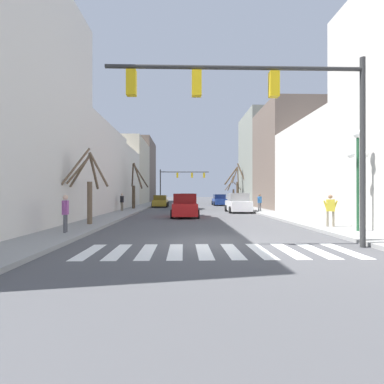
{
  "coord_description": "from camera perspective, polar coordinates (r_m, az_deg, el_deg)",
  "views": [
    {
      "loc": [
        -1.1,
        -11.13,
        1.85
      ],
      "look_at": [
        0.05,
        29.58,
        1.95
      ],
      "focal_mm": 28.0,
      "sensor_mm": 36.0,
      "label": 1
    }
  ],
  "objects": [
    {
      "name": "ground_plane",
      "position": [
        11.34,
        4.01,
        -9.54
      ],
      "size": [
        240.0,
        240.0,
        0.0
      ],
      "primitive_type": "plane",
      "color": "#4C4C4F"
    },
    {
      "name": "sidewalk_left",
      "position": [
        12.43,
        -26.87,
        -8.34
      ],
      "size": [
        2.23,
        90.0,
        0.15
      ],
      "color": "gray",
      "rests_on": "ground_plane"
    },
    {
      "name": "sidewalk_right",
      "position": [
        13.5,
        32.16,
        -7.68
      ],
      "size": [
        2.23,
        90.0,
        0.15
      ],
      "color": "gray",
      "rests_on": "ground_plane"
    },
    {
      "name": "building_row_left",
      "position": [
        38.38,
        -15.8,
        5.37
      ],
      "size": [
        6.0,
        63.76,
        13.04
      ],
      "color": "beige",
      "rests_on": "ground_plane"
    },
    {
      "name": "building_row_right",
      "position": [
        29.0,
        22.08,
        7.3
      ],
      "size": [
        6.0,
        41.3,
        12.82
      ],
      "color": "beige",
      "rests_on": "ground_plane"
    },
    {
      "name": "crosswalk_stripes",
      "position": [
        9.69,
        5.01,
        -11.14
      ],
      "size": [
        8.55,
        2.6,
        0.01
      ],
      "color": "white",
      "rests_on": "ground_plane"
    },
    {
      "name": "traffic_signal_near",
      "position": [
        10.78,
        14.09,
        16.1
      ],
      "size": [
        8.76,
        0.28,
        6.44
      ],
      "color": "#2D2D2D",
      "rests_on": "ground_plane"
    },
    {
      "name": "traffic_signal_far",
      "position": [
        50.09,
        -2.43,
        2.68
      ],
      "size": [
        8.22,
        0.28,
        5.73
      ],
      "color": "#2D2D2D",
      "rests_on": "ground_plane"
    },
    {
      "name": "street_lamp_right_corner",
      "position": [
        15.34,
        29.03,
        5.42
      ],
      "size": [
        0.95,
        0.36,
        4.51
      ],
      "color": "#1E4C2D",
      "rests_on": "sidewalk_right"
    },
    {
      "name": "car_at_intersection",
      "position": [
        43.95,
        5.21,
        -1.56
      ],
      "size": [
        1.96,
        4.79,
        1.62
      ],
      "rotation": [
        0.0,
        0.0,
        1.57
      ],
      "color": "navy",
      "rests_on": "ground_plane"
    },
    {
      "name": "car_parked_left_far",
      "position": [
        39.22,
        -6.02,
        -1.78
      ],
      "size": [
        1.99,
        4.87,
        1.54
      ],
      "rotation": [
        0.0,
        0.0,
        1.57
      ],
      "color": "#A38423",
      "rests_on": "ground_plane"
    },
    {
      "name": "car_parked_right_far",
      "position": [
        22.83,
        -1.37,
        -2.71
      ],
      "size": [
        2.08,
        4.37,
        1.79
      ],
      "rotation": [
        0.0,
        0.0,
        -1.57
      ],
      "color": "red",
      "rests_on": "ground_plane"
    },
    {
      "name": "car_parked_right_near",
      "position": [
        34.13,
        -0.9,
        -1.87
      ],
      "size": [
        1.97,
        4.88,
        1.77
      ],
      "rotation": [
        0.0,
        0.0,
        -1.57
      ],
      "color": "black",
      "rests_on": "ground_plane"
    },
    {
      "name": "car_driving_away_lane",
      "position": [
        28.53,
        8.78,
        -2.17
      ],
      "size": [
        2.12,
        4.28,
        1.82
      ],
      "rotation": [
        0.0,
        0.0,
        1.57
      ],
      "color": "white",
      "rests_on": "ground_plane"
    },
    {
      "name": "pedestrian_on_right_sidewalk",
      "position": [
        28.4,
        12.77,
        -1.66
      ],
      "size": [
        0.57,
        0.51,
        1.6
      ],
      "rotation": [
        0.0,
        0.0,
        3.86
      ],
      "color": "#4C4C51",
      "rests_on": "sidewalk_right"
    },
    {
      "name": "pedestrian_on_left_sidewalk",
      "position": [
        13.92,
        -22.97,
        -3.2
      ],
      "size": [
        0.27,
        0.7,
        1.62
      ],
      "rotation": [
        0.0,
        0.0,
        4.88
      ],
      "color": "#4C4C51",
      "rests_on": "sidewalk_left"
    },
    {
      "name": "pedestrian_near_right_corner",
      "position": [
        29.14,
        -13.2,
        -1.57
      ],
      "size": [
        0.5,
        0.61,
        1.65
      ],
      "rotation": [
        0.0,
        0.0,
        2.23
      ],
      "color": "#7A705B",
      "rests_on": "sidewalk_left"
    },
    {
      "name": "pedestrian_crossing_street",
      "position": [
        16.62,
        24.86,
        -2.7
      ],
      "size": [
        0.69,
        0.29,
        1.61
      ],
      "rotation": [
        0.0,
        0.0,
        6.06
      ],
      "color": "#7A705B",
      "rests_on": "sidewalk_right"
    },
    {
      "name": "street_tree_right_near",
      "position": [
        33.0,
        -10.78,
        0.97
      ],
      "size": [
        2.12,
        3.3,
        4.96
      ],
      "color": "#473828",
      "rests_on": "sidewalk_left"
    },
    {
      "name": "street_tree_left_far",
      "position": [
        17.39,
        -19.15,
        1.12
      ],
      "size": [
        2.26,
        2.58,
        4.17
      ],
      "color": "brown",
      "rests_on": "sidewalk_left"
    },
    {
      "name": "street_tree_left_mid",
      "position": [
        44.94,
        7.74,
        0.21
      ],
      "size": [
        2.7,
        1.06,
        4.24
      ],
      "color": "brown",
      "rests_on": "sidewalk_right"
    },
    {
      "name": "street_tree_left_near",
      "position": [
        43.63,
        8.55,
        1.42
      ],
      "size": [
        3.12,
        1.54,
        5.99
      ],
      "color": "#473828",
      "rests_on": "sidewalk_right"
    }
  ]
}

